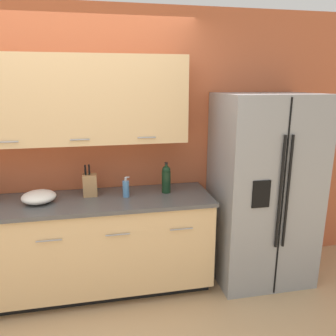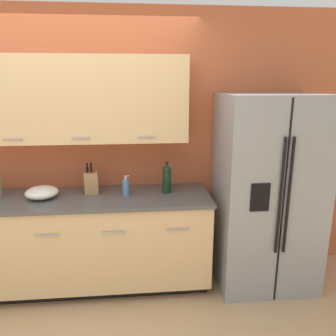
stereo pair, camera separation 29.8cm
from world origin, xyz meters
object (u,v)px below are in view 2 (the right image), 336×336
object	(u,v)px
soap_dispenser	(126,187)
mixing_bowl	(42,192)
wine_bottle	(167,178)
refrigerator	(266,193)
knife_block	(92,182)

from	to	relation	value
soap_dispenser	mixing_bowl	bearing A→B (deg)	-179.74
wine_bottle	soap_dispenser	distance (m)	0.39
refrigerator	wine_bottle	xyz separation A→B (m)	(-0.93, 0.10, 0.14)
knife_block	wine_bottle	distance (m)	0.70
refrigerator	wine_bottle	world-z (taller)	refrigerator
soap_dispenser	wine_bottle	bearing A→B (deg)	7.33
knife_block	soap_dispenser	bearing A→B (deg)	-16.46
wine_bottle	knife_block	bearing A→B (deg)	176.33
refrigerator	knife_block	distance (m)	1.64
wine_bottle	mixing_bowl	xyz separation A→B (m)	(-1.13, -0.05, -0.08)
refrigerator	soap_dispenser	world-z (taller)	refrigerator
refrigerator	wine_bottle	size ratio (longest dim) A/B	6.28
knife_block	soap_dispenser	distance (m)	0.33
soap_dispenser	mixing_bowl	xyz separation A→B (m)	(-0.75, -0.00, -0.03)
knife_block	mixing_bowl	bearing A→B (deg)	-167.27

